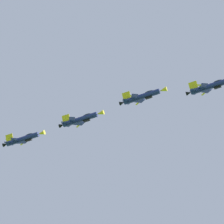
{
  "coord_description": "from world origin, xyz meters",
  "views": [
    {
      "loc": [
        0.07,
        -6.79,
        1.53
      ],
      "look_at": [
        -6.48,
        103.66,
        122.2
      ],
      "focal_mm": 82.1,
      "sensor_mm": 36.0,
      "label": 1
    }
  ],
  "objects_px": {
    "fighter_jet_lead": "(211,86)",
    "fighter_jet_left_outer": "(23,139)",
    "fighter_jet_right_wing": "(81,119)",
    "fighter_jet_left_wing": "(143,96)"
  },
  "relations": [
    {
      "from": "fighter_jet_lead",
      "to": "fighter_jet_left_outer",
      "type": "bearing_deg",
      "value": -88.68
    },
    {
      "from": "fighter_jet_right_wing",
      "to": "fighter_jet_left_outer",
      "type": "bearing_deg",
      "value": -92.04
    },
    {
      "from": "fighter_jet_left_wing",
      "to": "fighter_jet_right_wing",
      "type": "bearing_deg",
      "value": -89.2
    },
    {
      "from": "fighter_jet_left_wing",
      "to": "fighter_jet_left_outer",
      "type": "relative_size",
      "value": 1.0
    },
    {
      "from": "fighter_jet_lead",
      "to": "fighter_jet_left_outer",
      "type": "xyz_separation_m",
      "value": [
        -61.34,
        20.28,
        0.95
      ]
    },
    {
      "from": "fighter_jet_lead",
      "to": "fighter_jet_right_wing",
      "type": "distance_m",
      "value": 42.78
    },
    {
      "from": "fighter_jet_lead",
      "to": "fighter_jet_left_outer",
      "type": "height_order",
      "value": "fighter_jet_left_outer"
    },
    {
      "from": "fighter_jet_right_wing",
      "to": "fighter_jet_left_outer",
      "type": "height_order",
      "value": "fighter_jet_left_outer"
    },
    {
      "from": "fighter_jet_right_wing",
      "to": "fighter_jet_left_outer",
      "type": "distance_m",
      "value": 21.89
    },
    {
      "from": "fighter_jet_left_outer",
      "to": "fighter_jet_lead",
      "type": "bearing_deg",
      "value": 91.32
    }
  ]
}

